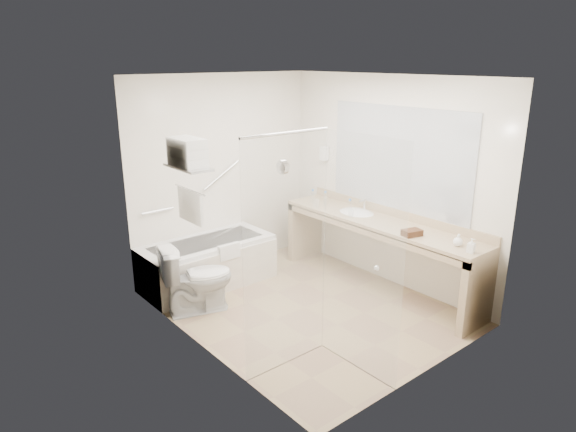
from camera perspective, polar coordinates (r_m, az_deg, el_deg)
floor at (r=5.83m, az=1.91°, el=-10.11°), size 3.20×3.20×0.00m
ceiling at (r=5.18m, az=2.20°, el=15.26°), size 2.60×3.20×0.10m
wall_back at (r=6.62m, az=-7.23°, el=4.65°), size 2.60×0.10×2.50m
wall_front at (r=4.37m, az=16.14°, el=-2.57°), size 2.60×0.10×2.50m
wall_left at (r=4.65m, az=-10.03°, el=-0.94°), size 0.10×3.20×2.50m
wall_right at (r=6.29m, az=10.95°, el=3.80°), size 0.10×3.20×2.50m
bathtub at (r=6.37m, az=-8.93°, el=-5.15°), size 1.60×0.73×0.59m
grab_bar_short at (r=6.22m, az=-14.30°, el=0.55°), size 0.40×0.03×0.03m
grab_bar_long at (r=6.56m, az=-7.41°, el=4.52°), size 0.53×0.03×0.33m
shower_enclosure at (r=4.38m, az=3.90°, el=-4.42°), size 0.96×0.91×2.11m
towel_shelf at (r=4.88m, az=-11.08°, el=5.99°), size 0.24×0.55×0.81m
vanity_counter at (r=6.16m, az=10.06°, el=-2.34°), size 0.55×2.70×0.95m
sink at (r=6.38m, az=7.60°, el=0.15°), size 0.40×0.52×0.14m
faucet at (r=6.45m, az=8.52°, el=1.33°), size 0.03×0.03×0.14m
mirror at (r=6.13m, az=12.13°, el=6.25°), size 0.02×2.00×1.20m
hairdryer_unit at (r=6.91m, az=4.04°, el=6.97°), size 0.08×0.10×0.18m
toilet at (r=5.69m, az=-10.06°, el=-6.89°), size 0.86×0.63×0.76m
amenity_basket at (r=5.64m, az=13.60°, el=-1.82°), size 0.23×0.18×0.07m
soap_bottle_a at (r=5.32m, az=19.66°, el=-3.52°), size 0.09×0.16×0.07m
soap_bottle_b at (r=5.47m, az=18.36°, el=-2.68°), size 0.11×0.14×0.10m
water_bottle_left at (r=6.32m, az=6.89°, el=1.07°), size 0.05×0.05×0.18m
water_bottle_mid at (r=6.76m, az=2.76°, el=2.22°), size 0.05×0.05×0.17m
water_bottle_right at (r=6.64m, az=4.16°, el=1.96°), size 0.06×0.06×0.18m
drinking_glass_near at (r=6.52m, az=3.16°, el=1.40°), size 0.09×0.09×0.10m
drinking_glass_far at (r=6.15m, az=7.00°, el=0.23°), size 0.08×0.08×0.08m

